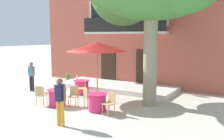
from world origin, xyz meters
TOP-DOWN VIEW (x-y plane):
  - ground_plane at (0.00, 0.00)m, footprint 120.00×120.00m
  - building_facade at (0.35, 6.99)m, footprint 13.00×5.09m
  - entrance_step_platform at (0.35, 3.68)m, footprint 7.13×2.64m
  - cafe_table_near_tree at (2.00, -0.73)m, footprint 0.86×0.86m
  - cafe_chair_near_tree_0 at (1.30, -0.45)m, footprint 0.54×0.54m
  - cafe_chair_near_tree_1 at (2.73, -0.90)m, footprint 0.51×0.51m
  - cafe_table_middle at (-0.50, 1.46)m, footprint 0.86×0.86m
  - cafe_chair_middle_0 at (0.02, 0.91)m, footprint 0.56×0.56m
  - cafe_chair_middle_1 at (-1.07, 1.95)m, footprint 0.57×0.57m
  - cafe_table_front at (-0.01, -0.99)m, footprint 0.86×0.86m
  - cafe_chair_front_0 at (0.66, -0.63)m, footprint 0.52×0.52m
  - cafe_chair_front_1 at (-0.69, -1.32)m, footprint 0.51×0.51m
  - cafe_umbrella at (0.93, 0.86)m, footprint 2.90×2.90m
  - ground_planter_left at (-3.57, 3.91)m, footprint 0.33×0.33m
  - pedestrian_near_entrance at (1.89, -2.85)m, footprint 0.53×0.39m
  - pedestrian_mid_plaza at (-3.45, 0.63)m, footprint 0.53×0.40m

SIDE VIEW (x-z plane):
  - ground_plane at x=0.00m, z-range 0.00..0.00m
  - entrance_step_platform at x=0.35m, z-range 0.00..0.25m
  - ground_planter_left at x=-3.57m, z-range 0.03..0.57m
  - cafe_table_near_tree at x=2.00m, z-range 0.01..0.77m
  - cafe_table_middle at x=-0.50m, z-range 0.01..0.77m
  - cafe_table_front at x=-0.01m, z-range 0.01..0.77m
  - cafe_chair_near_tree_0 at x=1.30m, z-range 0.07..0.98m
  - cafe_chair_near_tree_1 at x=2.73m, z-range 0.07..0.98m
  - cafe_chair_middle_0 at x=0.02m, z-range 0.07..0.98m
  - cafe_chair_middle_1 at x=-1.07m, z-range 0.07..0.98m
  - cafe_chair_front_0 at x=0.66m, z-range 0.07..0.98m
  - cafe_chair_front_1 at x=-0.69m, z-range 0.07..0.98m
  - pedestrian_mid_plaza at x=-3.45m, z-range 0.11..1.78m
  - pedestrian_near_entrance at x=1.89m, z-range 0.11..1.82m
  - cafe_umbrella at x=0.93m, z-range 1.19..4.04m
  - building_facade at x=0.35m, z-range 0.00..7.50m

